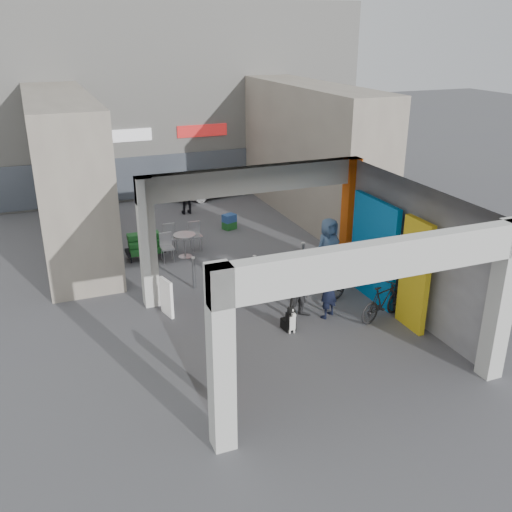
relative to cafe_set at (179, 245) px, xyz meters
name	(u,v)px	position (x,y,z in m)	size (l,w,h in m)	color
ground	(284,317)	(1.39, -5.26, -0.33)	(90.00, 90.00, 0.00)	#535358
arcade_canopy	(321,241)	(1.93, -6.08, 1.97)	(6.40, 6.45, 6.40)	silver
far_building	(155,98)	(1.39, 8.74, 3.66)	(18.00, 4.08, 8.00)	silver
plaza_bldg_left	(66,173)	(-3.11, 2.24, 2.17)	(2.00, 9.00, 5.00)	#A79C8A
plaza_bldg_right	(312,152)	(5.89, 2.24, 2.17)	(2.00, 9.00, 5.00)	#A79C8A
bollard_left	(194,273)	(-0.26, -2.70, 0.14)	(0.09, 0.09, 0.93)	gray
bollard_center	(255,270)	(1.47, -3.00, 0.09)	(0.09, 0.09, 0.83)	gray
bollard_right	(303,258)	(3.07, -2.89, 0.16)	(0.09, 0.09, 0.97)	gray
advert_board_near	(214,379)	(-1.35, -7.94, 0.18)	(0.11, 0.55, 1.00)	white
advert_board_far	(167,297)	(-1.35, -4.02, 0.18)	(0.22, 0.55, 1.00)	white
cafe_set	(179,245)	(0.00, 0.00, 0.00)	(1.54, 1.24, 0.93)	#B0AFB5
produce_stand	(145,249)	(-1.10, 0.09, -0.01)	(1.21, 0.66, 0.80)	black
crate_stack	(229,222)	(2.36, 1.77, -0.05)	(0.54, 0.48, 0.56)	#195724
border_collie	(290,321)	(1.23, -5.95, -0.05)	(0.26, 0.51, 0.71)	black
man_with_dog	(329,288)	(2.44, -5.63, 0.49)	(0.60, 0.39, 1.63)	black
man_back_turned	(303,287)	(1.82, -5.44, 0.52)	(0.83, 0.64, 1.70)	#38383A
man_elderly	(328,248)	(3.64, -3.41, 0.59)	(0.89, 0.58, 1.83)	#5779A9
man_crates	(186,193)	(1.41, 4.15, 0.50)	(0.98, 0.41, 1.67)	black
bicycle_front	(351,279)	(3.69, -4.64, 0.11)	(0.59, 1.68, 0.88)	black
bicycle_rear	(383,302)	(3.69, -6.25, 0.14)	(0.45, 1.58, 0.95)	black
white_van	(213,182)	(3.15, 6.22, 0.29)	(1.46, 3.63, 1.24)	white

